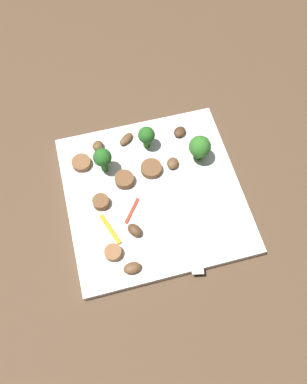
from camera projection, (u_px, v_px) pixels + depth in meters
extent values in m
plane|color=#4C3826|center=(154.00, 196.00, 0.66)|extent=(1.40, 1.40, 0.00)
cube|color=white|center=(154.00, 194.00, 0.65)|extent=(0.28, 0.28, 0.01)
cube|color=silver|center=(191.00, 208.00, 0.63)|extent=(0.14, 0.03, 0.00)
cube|color=silver|center=(197.00, 263.00, 0.59)|extent=(0.04, 0.02, 0.00)
cylinder|color=#296420|center=(104.00, 165.00, 0.65)|extent=(0.01, 0.01, 0.03)
sphere|color=#235B1E|center=(102.00, 157.00, 0.63)|extent=(0.03, 0.03, 0.03)
cylinder|color=#296420|center=(147.00, 142.00, 0.67)|extent=(0.01, 0.01, 0.02)
sphere|color=#235B1E|center=(146.00, 135.00, 0.66)|extent=(0.03, 0.03, 0.03)
cylinder|color=#347525|center=(199.00, 154.00, 0.66)|extent=(0.01, 0.01, 0.02)
sphere|color=#2D6B23|center=(200.00, 147.00, 0.64)|extent=(0.04, 0.04, 0.04)
cylinder|color=brown|center=(151.00, 169.00, 0.66)|extent=(0.04, 0.04, 0.01)
cylinder|color=brown|center=(113.00, 253.00, 0.59)|extent=(0.04, 0.04, 0.01)
cylinder|color=brown|center=(81.00, 163.00, 0.66)|extent=(0.04, 0.04, 0.01)
cylinder|color=brown|center=(101.00, 201.00, 0.63)|extent=(0.03, 0.03, 0.01)
cylinder|color=brown|center=(124.00, 180.00, 0.65)|extent=(0.04, 0.04, 0.01)
ellipsoid|color=brown|center=(126.00, 139.00, 0.68)|extent=(0.03, 0.03, 0.01)
ellipsoid|color=#4C331E|center=(135.00, 230.00, 0.61)|extent=(0.03, 0.03, 0.01)
ellipsoid|color=#422B19|center=(180.00, 132.00, 0.69)|extent=(0.03, 0.03, 0.01)
ellipsoid|color=brown|center=(132.00, 268.00, 0.58)|extent=(0.02, 0.03, 0.01)
ellipsoid|color=brown|center=(98.00, 146.00, 0.68)|extent=(0.03, 0.03, 0.01)
ellipsoid|color=brown|center=(173.00, 163.00, 0.66)|extent=(0.03, 0.03, 0.01)
cube|color=orange|center=(110.00, 229.00, 0.61)|extent=(0.06, 0.02, 0.00)
cube|color=red|center=(132.00, 211.00, 0.63)|extent=(0.04, 0.03, 0.00)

